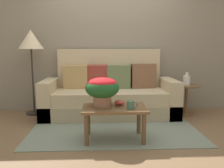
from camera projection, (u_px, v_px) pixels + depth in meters
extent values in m
plane|color=brown|center=(114.00, 129.00, 3.42)|extent=(14.00, 14.00, 0.00)
cube|color=gray|center=(111.00, 35.00, 4.41)|extent=(6.40, 0.12, 2.84)
cube|color=gray|center=(114.00, 126.00, 3.53)|extent=(2.38, 1.72, 0.01)
cube|color=tan|center=(110.00, 109.00, 4.07)|extent=(2.30, 0.88, 0.25)
cube|color=tan|center=(110.00, 96.00, 4.02)|extent=(1.87, 0.79, 0.20)
cube|color=tan|center=(109.00, 74.00, 4.34)|extent=(1.87, 0.16, 0.94)
cube|color=tan|center=(49.00, 98.00, 4.00)|extent=(0.21, 0.88, 0.64)
cube|color=tan|center=(169.00, 97.00, 4.09)|extent=(0.21, 0.88, 0.64)
cube|color=#93382D|center=(96.00, 77.00, 4.20)|extent=(0.42, 0.18, 0.43)
cube|color=brown|center=(143.00, 76.00, 4.23)|extent=(0.45, 0.18, 0.45)
cube|color=tan|center=(75.00, 77.00, 4.16)|extent=(0.43, 0.19, 0.43)
cube|color=#607047|center=(119.00, 77.00, 4.20)|extent=(0.43, 0.21, 0.42)
cylinder|color=brown|center=(86.00, 130.00, 2.77)|extent=(0.06, 0.06, 0.40)
cylinder|color=brown|center=(144.00, 129.00, 2.80)|extent=(0.06, 0.06, 0.40)
cylinder|color=brown|center=(88.00, 121.00, 3.14)|extent=(0.06, 0.06, 0.40)
cylinder|color=brown|center=(139.00, 120.00, 3.17)|extent=(0.06, 0.06, 0.40)
cube|color=brown|center=(114.00, 108.00, 2.94)|extent=(0.81, 0.49, 0.03)
cylinder|color=brown|center=(186.00, 113.00, 4.19)|extent=(0.31, 0.31, 0.03)
cylinder|color=brown|center=(186.00, 100.00, 4.16)|extent=(0.06, 0.06, 0.48)
cylinder|color=brown|center=(187.00, 86.00, 4.12)|extent=(0.47, 0.47, 0.03)
cylinder|color=#2D2823|center=(34.00, 113.00, 4.21)|extent=(0.29, 0.29, 0.03)
cylinder|color=#2D2823|center=(33.00, 81.00, 4.12)|extent=(0.03, 0.03, 1.13)
cone|color=beige|center=(31.00, 39.00, 4.01)|extent=(0.43, 0.43, 0.33)
cylinder|color=#A36B4C|center=(102.00, 100.00, 2.99)|extent=(0.24, 0.24, 0.15)
ellipsoid|color=#1E5123|center=(102.00, 88.00, 2.96)|extent=(0.44, 0.44, 0.26)
ellipsoid|color=red|center=(102.00, 83.00, 2.95)|extent=(0.37, 0.37, 0.14)
cylinder|color=#3D664C|center=(130.00, 105.00, 2.83)|extent=(0.08, 0.08, 0.10)
torus|color=#3D664C|center=(135.00, 105.00, 2.83)|extent=(0.07, 0.01, 0.07)
cylinder|color=#B2382D|center=(119.00, 105.00, 3.03)|extent=(0.05, 0.05, 0.02)
ellipsoid|color=#B2382D|center=(119.00, 102.00, 3.02)|extent=(0.14, 0.14, 0.06)
cylinder|color=silver|center=(187.00, 80.00, 4.09)|extent=(0.12, 0.12, 0.17)
cylinder|color=silver|center=(187.00, 74.00, 4.08)|extent=(0.05, 0.05, 0.06)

